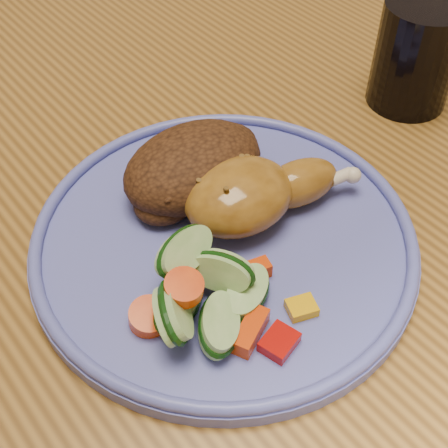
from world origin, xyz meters
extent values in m
cube|color=olive|center=(0.00, 0.00, 0.73)|extent=(0.90, 1.40, 0.04)
cube|color=brown|center=(0.39, 0.64, 0.35)|extent=(0.06, 0.06, 0.71)
cylinder|color=#4C2D16|center=(0.18, 0.37, 0.21)|extent=(0.04, 0.04, 0.41)
cylinder|color=#4C2D16|center=(0.18, 0.73, 0.21)|extent=(0.04, 0.04, 0.41)
cylinder|color=#535AB2|center=(-0.01, -0.08, 0.76)|extent=(0.30, 0.30, 0.01)
torus|color=#535AB2|center=(-0.01, -0.08, 0.77)|extent=(0.30, 0.30, 0.01)
ellipsoid|color=#96651F|center=(0.01, -0.07, 0.79)|extent=(0.10, 0.08, 0.05)
ellipsoid|color=#96651F|center=(0.06, -0.09, 0.78)|extent=(0.08, 0.05, 0.04)
sphere|color=beige|center=(0.10, -0.11, 0.78)|extent=(0.01, 0.01, 0.01)
ellipsoid|color=#422410|center=(0.00, -0.02, 0.78)|extent=(0.12, 0.09, 0.05)
ellipsoid|color=#422410|center=(0.04, -0.01, 0.78)|extent=(0.06, 0.05, 0.03)
ellipsoid|color=#422410|center=(-0.03, -0.03, 0.77)|extent=(0.05, 0.05, 0.03)
cube|color=#A50A05|center=(-0.04, -0.18, 0.77)|extent=(0.03, 0.03, 0.01)
cube|color=#E5A507|center=(-0.01, -0.17, 0.77)|extent=(0.02, 0.02, 0.01)
cylinder|color=#ED4707|center=(-0.10, -0.11, 0.77)|extent=(0.03, 0.03, 0.02)
cylinder|color=#ED4707|center=(-0.08, -0.12, 0.80)|extent=(0.03, 0.03, 0.02)
cube|color=#ED4707|center=(-0.02, -0.12, 0.77)|extent=(0.03, 0.02, 0.01)
cube|color=#ED4707|center=(-0.05, -0.16, 0.77)|extent=(0.04, 0.03, 0.01)
cylinder|color=#B1D389|center=(-0.04, -0.14, 0.77)|extent=(0.06, 0.06, 0.02)
cylinder|color=#B1D389|center=(-0.06, -0.10, 0.80)|extent=(0.06, 0.05, 0.04)
cylinder|color=#B1D389|center=(-0.07, -0.15, 0.77)|extent=(0.07, 0.07, 0.03)
cylinder|color=#B1D389|center=(-0.08, -0.12, 0.77)|extent=(0.06, 0.06, 0.02)
cylinder|color=#B1D389|center=(-0.09, -0.13, 0.79)|extent=(0.05, 0.06, 0.05)
cylinder|color=#B1D389|center=(-0.05, -0.12, 0.78)|extent=(0.05, 0.06, 0.05)
cylinder|color=black|center=(0.25, -0.04, 0.80)|extent=(0.08, 0.08, 0.10)
camera|label=1|loc=(-0.21, -0.33, 1.13)|focal=50.00mm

